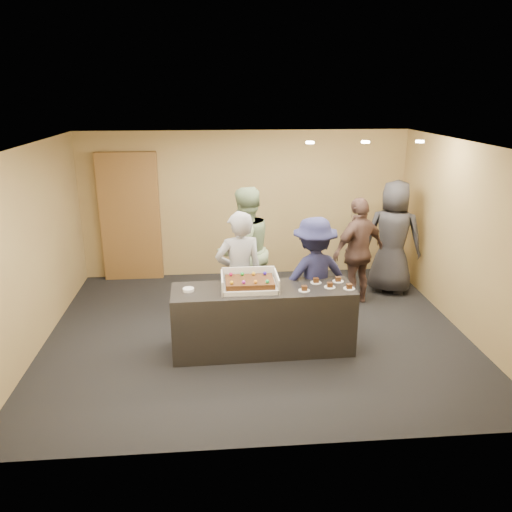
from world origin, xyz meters
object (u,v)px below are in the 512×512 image
object	(u,v)px
cake_box	(249,285)
person_dark_suit	(393,237)
storage_cabinet	(130,217)
person_brown_extra	(358,251)
plate_stack	(188,290)
person_server_grey	(239,275)
serving_counter	(263,319)
sheet_cake	(250,282)
person_sage_man	(245,250)
person_navy_man	(314,277)

from	to	relation	value
cake_box	person_dark_suit	world-z (taller)	person_dark_suit
storage_cabinet	person_brown_extra	xyz separation A→B (m)	(3.83, -1.48, -0.28)
storage_cabinet	plate_stack	bearing A→B (deg)	-68.53
person_server_grey	serving_counter	bearing A→B (deg)	112.50
serving_counter	sheet_cake	distance (m)	0.58
serving_counter	sheet_cake	world-z (taller)	sheet_cake
person_brown_extra	person_dark_suit	size ratio (longest dim) A/B	0.90
serving_counter	person_sage_man	bearing A→B (deg)	95.28
person_sage_man	person_dark_suit	xyz separation A→B (m)	(2.58, 0.56, -0.01)
sheet_cake	person_server_grey	distance (m)	0.47
plate_stack	cake_box	bearing A→B (deg)	2.40
cake_box	person_dark_suit	xyz separation A→B (m)	(2.60, 1.88, 0.04)
storage_cabinet	person_server_grey	xyz separation A→B (m)	(1.85, -2.50, -0.25)
serving_counter	person_sage_man	world-z (taller)	person_sage_man
cake_box	sheet_cake	world-z (taller)	cake_box
sheet_cake	serving_counter	bearing A→B (deg)	-0.00
person_sage_man	person_dark_suit	distance (m)	2.64
serving_counter	storage_cabinet	xyz separation A→B (m)	(-2.14, 2.95, 0.72)
storage_cabinet	person_server_grey	bearing A→B (deg)	-53.50
person_navy_man	storage_cabinet	bearing A→B (deg)	-53.06
cake_box	person_sage_man	xyz separation A→B (m)	(0.02, 1.32, 0.05)
plate_stack	person_sage_man	bearing A→B (deg)	58.84
serving_counter	person_dark_suit	xyz separation A→B (m)	(2.42, 1.91, 0.53)
cake_box	person_dark_suit	size ratio (longest dim) A/B	0.37
cake_box	plate_stack	xyz separation A→B (m)	(-0.80, -0.03, -0.03)
person_sage_man	sheet_cake	bearing A→B (deg)	54.31
cake_box	person_brown_extra	bearing A→B (deg)	37.49
cake_box	person_sage_man	distance (m)	1.32
storage_cabinet	plate_stack	distance (m)	3.18
person_sage_man	person_navy_man	bearing A→B (deg)	100.95
person_dark_suit	person_brown_extra	bearing A→B (deg)	56.36
sheet_cake	person_brown_extra	bearing A→B (deg)	38.00
person_sage_man	person_navy_man	xyz separation A→B (m)	(0.92, -0.90, -0.13)
sheet_cake	person_dark_suit	bearing A→B (deg)	36.25
sheet_cake	person_server_grey	xyz separation A→B (m)	(-0.11, 0.45, -0.08)
person_server_grey	person_sage_man	size ratio (longest dim) A/B	0.92
person_sage_man	person_dark_suit	bearing A→B (deg)	157.53
storage_cabinet	person_navy_man	xyz separation A→B (m)	(2.90, -2.50, -0.31)
storage_cabinet	plate_stack	xyz separation A→B (m)	(1.16, -2.95, -0.26)
person_dark_suit	plate_stack	bearing A→B (deg)	54.43
cake_box	person_navy_man	distance (m)	1.03
sheet_cake	person_brown_extra	size ratio (longest dim) A/B	0.35
person_sage_man	person_navy_man	size ratio (longest dim) A/B	1.15
person_brown_extra	cake_box	bearing A→B (deg)	9.26
sheet_cake	person_dark_suit	distance (m)	3.22
person_sage_man	person_dark_suit	world-z (taller)	person_sage_man
storage_cabinet	person_brown_extra	world-z (taller)	storage_cabinet
cake_box	person_sage_man	bearing A→B (deg)	89.02
sheet_cake	person_sage_man	world-z (taller)	person_sage_man
serving_counter	person_navy_man	bearing A→B (deg)	29.23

